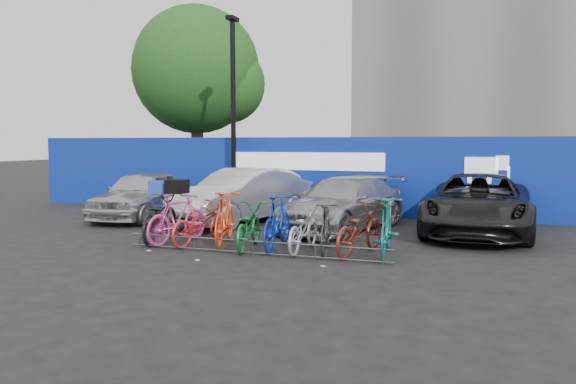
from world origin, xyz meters
The scene contains 21 objects.
ground centered at (0.00, 0.00, 0.00)m, with size 100.00×100.00×0.00m, color black.
hoarding centered at (0.01, 6.00, 1.20)m, with size 22.00×0.18×2.40m.
tree centered at (-6.77, 10.06, 5.07)m, with size 5.40×5.20×7.80m.
lamppost centered at (-3.20, 5.40, 3.27)m, with size 0.25×0.50×6.11m.
bike_rack centered at (0.00, -0.60, 0.16)m, with size 5.60×0.03×0.30m.
car_0 centered at (-5.18, 3.31, 0.71)m, with size 1.67×4.15×1.41m, color #B4B4B9.
car_1 centered at (-2.03, 3.47, 0.76)m, with size 1.60×4.60×1.52m, color silver.
car_2 centered at (0.87, 3.30, 0.67)m, with size 1.86×4.59×1.33m, color #9D9EA2.
car_3 centered at (4.18, 3.69, 0.73)m, with size 2.44×5.28×1.47m, color black.
bike_0 centered at (-2.63, 0.20, 0.54)m, with size 0.72×2.07×1.09m, color black.
bike_1 centered at (-2.08, 0.06, 0.56)m, with size 0.52×1.86×1.12m, color #D64598.
bike_2 centered at (-1.53, 0.10, 0.47)m, with size 0.63×1.81×0.95m, color red.
bike_3 centered at (-1.00, 0.20, 0.59)m, with size 0.56×1.98×1.19m, color #F24D1D.
bike_4 centered at (-0.35, -0.02, 0.48)m, with size 0.64×1.83×0.96m, color #106B2C.
bike_5 centered at (0.25, 0.15, 0.58)m, with size 0.54×1.92×1.15m, color #0D2BA4.
bike_6 centered at (0.83, 0.10, 0.47)m, with size 0.63×1.79×0.94m, color #AEB0B6.
bike_7 centered at (1.29, 0.17, 0.50)m, with size 0.47×1.67×1.00m, color #2A2A2D.
bike_8 centered at (1.98, 0.19, 0.51)m, with size 0.67×1.92×1.01m, color maroon.
bike_9 centered at (2.52, 0.19, 0.59)m, with size 0.55×1.95×1.17m, color #176367.
cargo_crate centered at (-2.63, 0.20, 1.23)m, with size 0.39×0.30×0.28m, color blue.
cargo_topcase centered at (-2.08, 0.06, 1.27)m, with size 0.41×0.37×0.31m, color black.
Camera 1 is at (4.34, -10.73, 2.24)m, focal length 35.00 mm.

